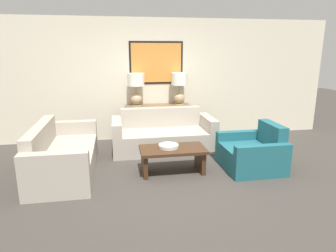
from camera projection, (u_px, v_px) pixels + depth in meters
name	position (u px, v px, depth m)	size (l,w,h in m)	color
ground_plane	(178.00, 180.00, 4.70)	(20.00, 20.00, 0.00)	#3D3833
back_wall	(156.00, 80.00, 6.70)	(8.05, 0.12, 2.65)	beige
console_table	(158.00, 123.00, 6.66)	(1.42, 0.40, 0.80)	brown
table_lamp_left	(136.00, 86.00, 6.38)	(0.36, 0.36, 0.70)	tan
table_lamp_right	(179.00, 85.00, 6.54)	(0.36, 0.36, 0.70)	tan
couch_by_back_wall	(163.00, 136.00, 6.05)	(2.01, 0.91, 0.81)	#ADA393
couch_by_side	(63.00, 156.00, 4.90)	(0.91, 2.01, 0.81)	#ADA393
coffee_table	(173.00, 155.00, 4.90)	(1.07, 0.58, 0.42)	#3D2616
decorative_bowl	(169.00, 146.00, 4.89)	(0.33, 0.33, 0.05)	beige
armchair_near_back_wall	(253.00, 153.00, 5.10)	(0.92, 0.98, 0.78)	#1E5B66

